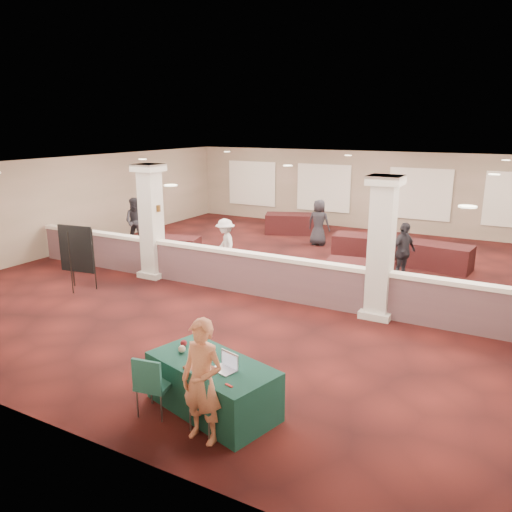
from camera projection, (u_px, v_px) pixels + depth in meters
The scene contains 32 objects.
ground at pixel (286, 280), 14.07m from camera, with size 16.00×16.00×0.00m, color #431310.
wall_back at pixel (370, 191), 20.45m from camera, with size 16.00×0.04×3.20m, color #7F7158.
wall_front at pixel (40, 323), 6.87m from camera, with size 16.00×0.04×3.20m, color #7F7158.
wall_left at pixel (79, 203), 17.35m from camera, with size 0.04×16.00×3.20m, color #7F7158.
ceiling at pixel (288, 165), 13.25m from camera, with size 16.00×16.00×0.02m, color white.
partition_wall at pixel (261, 274), 12.65m from camera, with size 15.60×0.28×1.10m.
column_left at pixel (151, 220), 13.99m from camera, with size 0.72×0.72×3.20m.
column_right at pixel (381, 247), 10.99m from camera, with size 0.72×0.72×3.20m.
sconce_left at pixel (143, 207), 14.03m from camera, with size 0.12×0.12×0.18m.
sconce_right at pixel (158, 208), 13.77m from camera, with size 0.12×0.12×0.18m.
near_table at pixel (213, 386), 7.61m from camera, with size 2.04×1.02×0.78m, color #0F3830.
conf_chair_main at pixel (205, 397), 6.95m from camera, with size 0.59×0.59×0.97m.
conf_chair_side at pixel (152, 381), 7.38m from camera, with size 0.56×0.57×0.97m.
easel_board at pixel (76, 250), 12.91m from camera, with size 1.02×0.56×1.74m.
woman at pixel (202, 381), 6.75m from camera, with size 0.64×0.43×1.78m, color #D6765D.
far_table_front_left at pixel (174, 247), 16.39m from camera, with size 1.65×0.83×0.67m, color black.
far_table_front_center at pixel (359, 274), 13.34m from camera, with size 1.77×0.89×0.72m, color black.
far_table_back_left at pixel (290, 224), 19.95m from camera, with size 1.94×0.97×0.79m, color black.
far_table_back_center at pixel (364, 247), 16.09m from camera, with size 1.97×0.98×0.80m, color black.
far_table_back_right at pixel (439, 257), 15.04m from camera, with size 1.88×0.94×0.76m, color black.
attendee_a at pixel (136, 222), 17.86m from camera, with size 0.83×0.46×1.72m, color black.
attendee_b at pixel (225, 245), 14.79m from camera, with size 1.00×0.46×1.57m, color silver.
attendee_c at pixel (403, 252), 13.81m from camera, with size 0.97×0.46×1.65m, color black.
attendee_d at pixel (319, 222), 17.90m from camera, with size 0.82×0.44×1.66m, color black.
laptop_base at pixel (224, 370), 7.26m from camera, with size 0.35×0.25×0.02m, color silver.
laptop_screen at pixel (230, 359), 7.31m from camera, with size 0.35×0.01×0.24m, color silver.
screen_glow at pixel (230, 360), 7.31m from camera, with size 0.32×0.00×0.20m, color #ADB5CF.
knitting at pixel (201, 369), 7.29m from camera, with size 0.43×0.32×0.03m, color #C5481F.
yarn_cream at pixel (182, 349), 7.82m from camera, with size 0.12×0.12×0.12m, color beige.
yarn_red at pixel (184, 343), 8.04m from camera, with size 0.11×0.11×0.11m, color maroon.
yarn_grey at pixel (198, 347), 7.91m from camera, with size 0.11×0.11×0.11m, color #545359.
scissors at pixel (229, 385), 6.83m from camera, with size 0.13×0.03×0.01m, color #B41613.
Camera 1 is at (5.67, -12.20, 4.26)m, focal length 35.00 mm.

